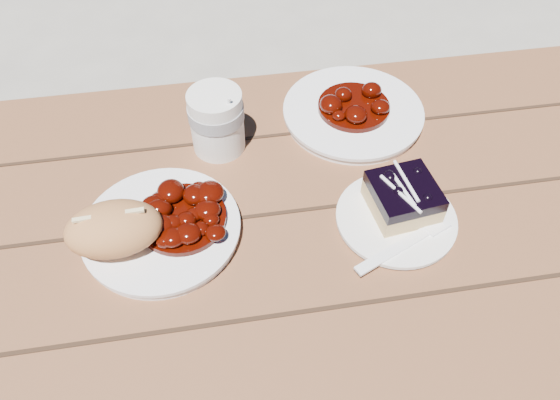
{
  "coord_description": "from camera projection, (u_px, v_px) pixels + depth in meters",
  "views": [
    {
      "loc": [
        0.02,
        -0.4,
        1.36
      ],
      "look_at": [
        0.09,
        0.05,
        0.81
      ],
      "focal_mm": 35.0,
      "sensor_mm": 36.0,
      "label": 1
    }
  ],
  "objects": [
    {
      "name": "coffee_cup",
      "position": [
        217.0,
        121.0,
        0.83
      ],
      "size": [
        0.08,
        0.08,
        0.1
      ],
      "primitive_type": "cylinder",
      "color": "white",
      "rests_on": "picnic_table"
    },
    {
      "name": "blueberry_cake",
      "position": [
        403.0,
        197.0,
        0.76
      ],
      "size": [
        0.1,
        0.1,
        0.05
      ],
      "rotation": [
        0.0,
        0.0,
        0.13
      ],
      "color": "tan",
      "rests_on": "dessert_plate"
    },
    {
      "name": "bread_roll",
      "position": [
        114.0,
        229.0,
        0.7
      ],
      "size": [
        0.13,
        0.09,
        0.07
      ],
      "primitive_type": "ellipsoid",
      "rotation": [
        0.0,
        0.0,
        0.05
      ],
      "color": "#BA7D47",
      "rests_on": "main_plate"
    },
    {
      "name": "main_plate",
      "position": [
        162.0,
        230.0,
        0.75
      ],
      "size": [
        0.21,
        0.21,
        0.02
      ],
      "primitive_type": "cylinder",
      "color": "white",
      "rests_on": "picnic_table"
    },
    {
      "name": "goulash_stew",
      "position": [
        181.0,
        211.0,
        0.74
      ],
      "size": [
        0.12,
        0.12,
        0.04
      ],
      "primitive_type": null,
      "color": "#3A0802",
      "rests_on": "main_plate"
    },
    {
      "name": "second_plate",
      "position": [
        353.0,
        113.0,
        0.91
      ],
      "size": [
        0.23,
        0.23,
        0.02
      ],
      "primitive_type": "cylinder",
      "color": "white",
      "rests_on": "picnic_table"
    },
    {
      "name": "second_stew",
      "position": [
        355.0,
        99.0,
        0.88
      ],
      "size": [
        0.12,
        0.12,
        0.04
      ],
      "primitive_type": null,
      "color": "#3A0802",
      "rests_on": "second_plate"
    },
    {
      "name": "fork_dessert",
      "position": [
        394.0,
        250.0,
        0.72
      ],
      "size": [
        0.16,
        0.09,
        0.0
      ],
      "primitive_type": null,
      "rotation": [
        0.0,
        0.0,
        -1.15
      ],
      "color": "white",
      "rests_on": "dessert_plate"
    },
    {
      "name": "dessert_plate",
      "position": [
        396.0,
        219.0,
        0.77
      ],
      "size": [
        0.16,
        0.16,
        0.01
      ],
      "primitive_type": "cylinder",
      "color": "white",
      "rests_on": "picnic_table"
    },
    {
      "name": "picnic_table",
      "position": [
        229.0,
        325.0,
        0.84
      ],
      "size": [
        2.0,
        1.55,
        0.75
      ],
      "color": "brown",
      "rests_on": "ground"
    }
  ]
}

